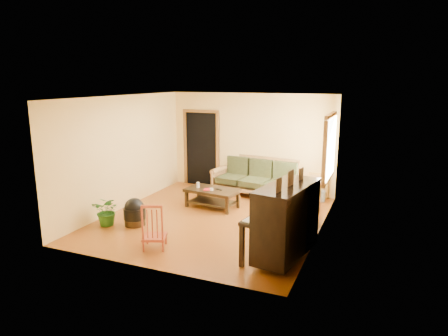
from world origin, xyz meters
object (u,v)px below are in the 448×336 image
at_px(red_chair, 154,225).
at_px(coffee_table, 212,198).
at_px(sofa, 256,177).
at_px(footstool, 135,215).
at_px(ceramic_crock, 321,196).
at_px(potted_plant, 108,211).
at_px(piano, 286,223).
at_px(armchair, 298,202).

bearing_deg(red_chair, coffee_table, 68.04).
relative_size(sofa, footstool, 5.04).
bearing_deg(sofa, red_chair, -91.15).
height_order(sofa, ceramic_crock, sofa).
bearing_deg(red_chair, potted_plant, 136.39).
height_order(coffee_table, ceramic_crock, coffee_table).
relative_size(red_chair, potted_plant, 1.35).
bearing_deg(piano, coffee_table, 147.47).
xyz_separation_m(armchair, red_chair, (-2.06, -2.25, -0.02)).
bearing_deg(armchair, red_chair, -124.87).
xyz_separation_m(armchair, footstool, (-3.06, -1.43, -0.23)).
bearing_deg(coffee_table, armchair, -6.74).
distance_m(sofa, armchair, 2.12).
distance_m(sofa, coffee_table, 1.49).
relative_size(ceramic_crock, potted_plant, 0.42).
distance_m(coffee_table, ceramic_crock, 2.71).
relative_size(armchair, piano, 0.61).
height_order(footstool, ceramic_crock, footstool).
height_order(armchair, ceramic_crock, armchair).
distance_m(coffee_table, armchair, 2.08).
xyz_separation_m(sofa, coffee_table, (-0.63, -1.32, -0.26)).
bearing_deg(potted_plant, armchair, 24.91).
relative_size(sofa, armchair, 2.56).
bearing_deg(sofa, piano, -55.96).
bearing_deg(armchair, potted_plant, -147.47).
height_order(armchair, footstool, armchair).
bearing_deg(potted_plant, sofa, 56.47).
relative_size(sofa, potted_plant, 3.60).
bearing_deg(coffee_table, piano, -42.27).
relative_size(footstool, potted_plant, 0.71).
distance_m(sofa, ceramic_crock, 1.69).
xyz_separation_m(piano, footstool, (-3.26, 0.38, -0.43)).
xyz_separation_m(coffee_table, red_chair, (-0.00, -2.50, 0.20)).
bearing_deg(sofa, potted_plant, -115.24).
relative_size(coffee_table, potted_plant, 1.95).
height_order(piano, footstool, piano).
bearing_deg(sofa, armchair, -39.34).
bearing_deg(sofa, footstool, -110.36).
bearing_deg(red_chair, armchair, 25.67).
bearing_deg(footstool, armchair, 24.96).
xyz_separation_m(sofa, ceramic_crock, (1.65, 0.14, -0.35)).
bearing_deg(coffee_table, ceramic_crock, 32.62).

